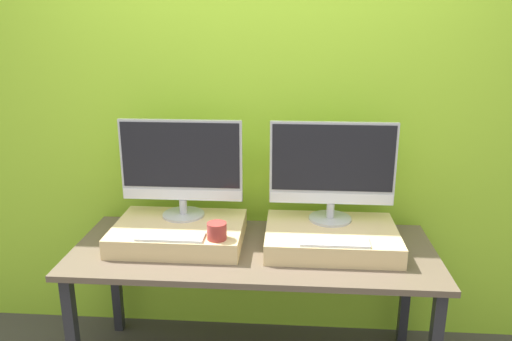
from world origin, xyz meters
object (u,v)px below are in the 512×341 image
(mug, at_px, (217,231))
(keyboard_right, at_px, (334,241))
(monitor_right, at_px, (332,168))
(monitor_left, at_px, (181,165))
(keyboard_left, at_px, (171,236))

(mug, distance_m, keyboard_right, 0.55)
(monitor_right, distance_m, keyboard_right, 0.39)
(mug, bearing_deg, monitor_left, 128.21)
(mug, distance_m, monitor_right, 0.66)
(monitor_right, bearing_deg, keyboard_right, -90.00)
(mug, bearing_deg, keyboard_left, 180.00)
(mug, bearing_deg, keyboard_right, 0.00)
(monitor_left, bearing_deg, monitor_right, 0.00)
(mug, bearing_deg, monitor_right, 27.16)
(monitor_right, bearing_deg, mug, -152.84)
(mug, relative_size, monitor_right, 0.15)
(monitor_right, height_order, keyboard_right, monitor_right)
(monitor_left, xyz_separation_m, keyboard_left, (-0.00, -0.28, -0.27))
(keyboard_left, height_order, monitor_right, monitor_right)
(monitor_left, height_order, monitor_right, same)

